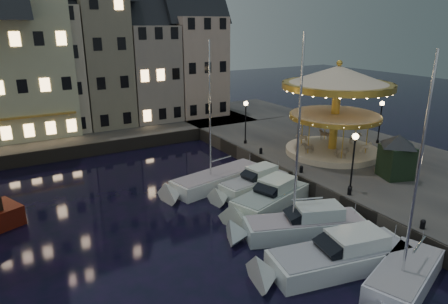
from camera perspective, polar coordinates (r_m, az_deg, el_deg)
ground at (r=25.01m, az=7.43°, el=-12.28°), size 160.00×160.00×0.00m
quay_east at (r=37.72m, az=18.94°, el=-1.45°), size 16.00×56.00×1.30m
quay_north at (r=46.80m, az=-22.42°, el=1.82°), size 44.00×12.00×1.30m
quaywall_e at (r=32.36m, az=9.50°, el=-3.87°), size 0.15×44.00×1.30m
quaywall_n at (r=41.38m, az=-18.44°, el=0.28°), size 48.00×0.15×1.30m
streetlamp_b at (r=28.68m, az=18.04°, el=-0.24°), size 0.44×0.44×4.17m
streetlamp_c at (r=38.59m, az=3.12°, el=5.14°), size 0.44×0.44×4.17m
streetlamp_d at (r=41.45m, az=21.48°, el=4.81°), size 0.44×0.44×4.17m
bollard_a at (r=25.80m, az=26.54°, el=-9.15°), size 0.30×0.30×0.57m
bollard_b at (r=28.76m, az=17.50°, el=-5.28°), size 0.30×0.30×0.57m
bollard_c at (r=32.04m, az=10.98°, el=-2.36°), size 0.30×0.30×0.57m
bollard_d at (r=36.10m, az=5.29°, el=0.22°), size 0.30×0.30×0.57m
townhouse_nc at (r=47.40m, az=-23.97°, el=11.87°), size 6.82×8.00×14.80m
townhouse_nd at (r=48.37m, az=-17.14°, el=13.28°), size 5.50×8.00×15.80m
townhouse_ne at (r=50.04m, az=-10.80°, el=12.14°), size 6.16×8.00×12.80m
townhouse_nf at (r=52.33m, az=-4.43°, el=13.18°), size 6.82×8.00×13.80m
motorboat_a at (r=22.14m, az=23.95°, el=-16.58°), size 6.85×4.22×11.43m
motorboat_b at (r=22.64m, az=15.40°, el=-14.43°), size 8.89×4.14×2.15m
motorboat_c at (r=25.28m, az=10.53°, el=-10.34°), size 8.27×4.73×11.15m
motorboat_d at (r=28.51m, az=6.21°, el=-6.83°), size 7.49×4.49×2.15m
motorboat_e at (r=30.87m, az=3.87°, el=-4.78°), size 7.00×3.00×2.15m
motorboat_f at (r=31.90m, az=-1.61°, el=-4.18°), size 9.12×4.04×12.08m
carousel at (r=36.12m, az=15.83°, el=8.06°), size 9.48×9.48×8.29m
ticket_kiosk at (r=32.55m, az=23.58°, el=0.44°), size 3.28×3.28×3.85m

